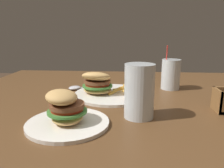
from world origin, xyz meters
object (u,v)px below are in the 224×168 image
at_px(spoon, 76,88).
at_px(beer_glass, 139,93).
at_px(juice_glass, 171,76).
at_px(meal_plate_far, 66,113).
at_px(meal_plate_near, 105,88).

bearing_deg(spoon, beer_glass, 82.70).
relative_size(juice_glass, meal_plate_far, 0.85).
xyz_separation_m(meal_plate_near, juice_glass, (-0.28, -0.13, 0.03)).
relative_size(beer_glass, meal_plate_far, 0.71).
distance_m(beer_glass, spoon, 0.41).
xyz_separation_m(juice_glass, meal_plate_far, (0.36, 0.42, -0.02)).
relative_size(beer_glass, juice_glass, 0.84).
height_order(spoon, meal_plate_far, meal_plate_far).
bearing_deg(spoon, juice_glass, 137.02).
bearing_deg(meal_plate_near, beer_glass, 119.85).
distance_m(meal_plate_near, juice_glass, 0.31).
distance_m(meal_plate_near, beer_glass, 0.25).
bearing_deg(meal_plate_near, juice_glass, -155.42).
height_order(beer_glass, spoon, beer_glass).
relative_size(juice_glass, spoon, 1.27).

